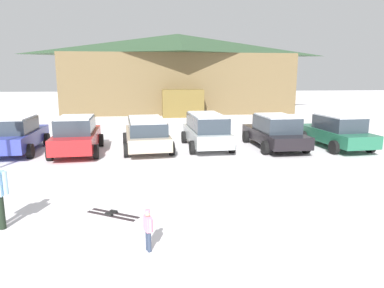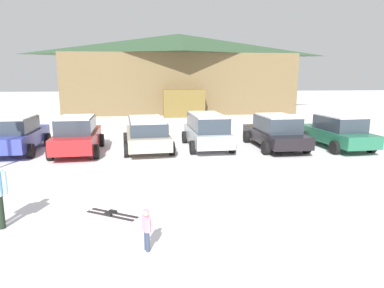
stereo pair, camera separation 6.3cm
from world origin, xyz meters
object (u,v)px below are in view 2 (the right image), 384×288
object	(u,v)px
parked_red_sedan	(77,135)
parked_black_sedan	(275,131)
parked_green_coupe	(337,131)
pair_of_skis	(112,214)
ski_lodge	(179,73)
parked_blue_hatchback	(16,134)
skier_child_in_pink_snowsuit	(147,228)
parked_silver_wagon	(207,130)
parked_beige_suv	(147,133)

from	to	relation	value
parked_red_sedan	parked_black_sedan	distance (m)	9.55
parked_green_coupe	pair_of_skis	bearing A→B (deg)	-143.17
ski_lodge	pair_of_skis	distance (m)	27.47
parked_red_sedan	parked_black_sedan	world-z (taller)	parked_red_sedan
ski_lodge	parked_blue_hatchback	size ratio (longest dim) A/B	4.75
parked_blue_hatchback	parked_green_coupe	size ratio (longest dim) A/B	1.01
skier_child_in_pink_snowsuit	parked_blue_hatchback	bearing A→B (deg)	122.63
parked_silver_wagon	parked_red_sedan	bearing A→B (deg)	-174.45
parked_silver_wagon	parked_beige_suv	bearing A→B (deg)	-177.16
parked_black_sedan	parked_beige_suv	bearing A→B (deg)	178.21
ski_lodge	parked_beige_suv	world-z (taller)	ski_lodge
ski_lodge	parked_black_sedan	xyz separation A→B (m)	(3.65, -19.17, -3.06)
parked_beige_suv	pair_of_skis	world-z (taller)	parked_beige_suv
parked_silver_wagon	pair_of_skis	distance (m)	8.98
parked_blue_hatchback	parked_red_sedan	size ratio (longest dim) A/B	1.03
parked_red_sedan	skier_child_in_pink_snowsuit	size ratio (longest dim) A/B	5.16
parked_blue_hatchback	parked_red_sedan	world-z (taller)	parked_red_sedan
parked_blue_hatchback	skier_child_in_pink_snowsuit	world-z (taller)	parked_blue_hatchback
parked_black_sedan	parked_blue_hatchback	bearing A→B (deg)	178.95
parked_blue_hatchback	ski_lodge	bearing A→B (deg)	65.09
parked_red_sedan	skier_child_in_pink_snowsuit	distance (m)	10.16
parked_blue_hatchback	parked_green_coupe	distance (m)	15.54
parked_silver_wagon	pair_of_skis	world-z (taller)	parked_silver_wagon
parked_black_sedan	skier_child_in_pink_snowsuit	distance (m)	11.50
skier_child_in_pink_snowsuit	parked_black_sedan	bearing A→B (deg)	58.31
parked_beige_suv	skier_child_in_pink_snowsuit	xyz separation A→B (m)	(0.31, -9.98, -0.34)
parked_black_sedan	parked_green_coupe	bearing A→B (deg)	-4.78
parked_blue_hatchback	parked_black_sedan	xyz separation A→B (m)	(12.45, -0.23, -0.01)
parked_red_sedan	parked_beige_suv	size ratio (longest dim) A/B	0.93
parked_beige_suv	parked_black_sedan	world-z (taller)	parked_black_sedan
parked_silver_wagon	parked_black_sedan	size ratio (longest dim) A/B	0.94
parked_blue_hatchback	parked_silver_wagon	distance (m)	9.06
ski_lodge	pair_of_skis	xyz separation A→B (m)	(-3.36, -26.98, -3.88)
parked_blue_hatchback	pair_of_skis	world-z (taller)	parked_blue_hatchback
parked_silver_wagon	parked_black_sedan	xyz separation A→B (m)	(3.39, -0.34, -0.08)
pair_of_skis	skier_child_in_pink_snowsuit	bearing A→B (deg)	-63.61
parked_red_sedan	pair_of_skis	world-z (taller)	parked_red_sedan
ski_lodge	parked_beige_suv	xyz separation A→B (m)	(-2.70, -18.97, -3.05)
parked_red_sedan	parked_beige_suv	world-z (taller)	parked_red_sedan
parked_red_sedan	pair_of_skis	distance (m)	8.02
parked_blue_hatchback	parked_silver_wagon	bearing A→B (deg)	0.73
parked_blue_hatchback	skier_child_in_pink_snowsuit	xyz separation A→B (m)	(6.41, -10.01, -0.35)
parked_beige_suv	parked_silver_wagon	distance (m)	2.97
ski_lodge	parked_green_coupe	world-z (taller)	ski_lodge
parked_red_sedan	parked_beige_suv	xyz separation A→B (m)	(3.19, 0.45, -0.02)
parked_green_coupe	parked_red_sedan	bearing A→B (deg)	179.98
parked_black_sedan	parked_green_coupe	size ratio (longest dim) A/B	1.03
skier_child_in_pink_snowsuit	pair_of_skis	xyz separation A→B (m)	(-0.98, 1.97, -0.48)
skier_child_in_pink_snowsuit	parked_red_sedan	bearing A→B (deg)	110.18
parked_blue_hatchback	parked_beige_suv	distance (m)	6.10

